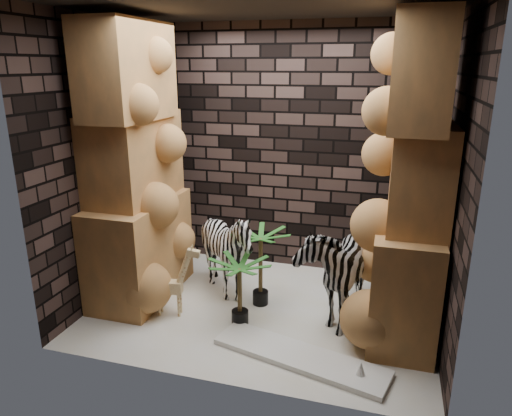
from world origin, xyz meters
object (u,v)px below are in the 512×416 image
(zebra_left, at_px, (227,256))
(giraffe_toy, at_px, (168,279))
(zebra_right, at_px, (337,258))
(surfboard, at_px, (299,357))
(palm_back, at_px, (240,292))
(palm_front, at_px, (261,267))

(zebra_left, xyz_separation_m, giraffe_toy, (-0.44, -0.57, -0.08))
(zebra_right, xyz_separation_m, surfboard, (-0.19, -0.90, -0.60))
(zebra_right, height_order, palm_back, zebra_right)
(giraffe_toy, relative_size, palm_front, 0.93)
(zebra_left, distance_m, surfboard, 1.47)
(zebra_left, distance_m, palm_front, 0.42)
(zebra_left, relative_size, palm_front, 1.24)
(palm_back, height_order, surfboard, palm_back)
(palm_front, distance_m, surfboard, 1.14)
(zebra_right, bearing_deg, palm_back, -143.95)
(palm_back, bearing_deg, zebra_left, 120.36)
(giraffe_toy, distance_m, palm_front, 0.98)
(zebra_right, distance_m, surfboard, 1.10)
(zebra_left, bearing_deg, zebra_right, -3.17)
(palm_front, relative_size, palm_back, 1.22)
(giraffe_toy, height_order, surfboard, giraffe_toy)
(giraffe_toy, xyz_separation_m, surfboard, (1.46, -0.39, -0.38))
(giraffe_toy, bearing_deg, palm_front, 18.65)
(zebra_right, distance_m, giraffe_toy, 1.74)
(zebra_right, height_order, surfboard, zebra_right)
(zebra_left, xyz_separation_m, palm_back, (0.32, -0.55, -0.13))
(zebra_right, distance_m, zebra_left, 1.22)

